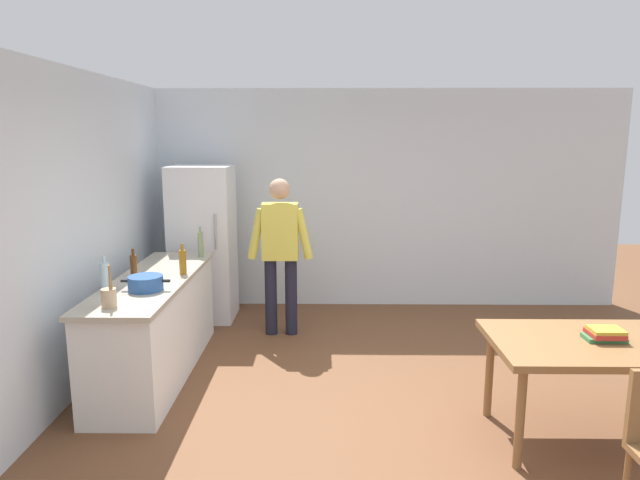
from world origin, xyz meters
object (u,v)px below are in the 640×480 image
object	(u,v)px
refrigerator	(203,243)
person	(280,246)
cooking_pot	(146,283)
bottle_water_clear	(105,277)
dining_table	(593,351)
bottle_vinegar_tall	(201,244)
utensil_jar	(109,297)
bottle_oil_amber	(183,262)
bottle_beer_brown	(134,266)
book_stack	(605,334)

from	to	relation	value
refrigerator	person	bearing A→B (deg)	-30.23
cooking_pot	bottle_water_clear	world-z (taller)	bottle_water_clear
dining_table	bottle_vinegar_tall	size ratio (longest dim) A/B	4.37
refrigerator	bottle_vinegar_tall	size ratio (longest dim) A/B	5.62
bottle_vinegar_tall	refrigerator	bearing A→B (deg)	100.62
person	utensil_jar	bearing A→B (deg)	-120.04
cooking_pot	bottle_oil_amber	size ratio (longest dim) A/B	1.43
utensil_jar	bottle_oil_amber	distance (m)	1.05
cooking_pot	bottle_oil_amber	xyz separation A→B (m)	(0.17, 0.55, 0.06)
utensil_jar	bottle_water_clear	xyz separation A→B (m)	(-0.19, 0.41, 0.05)
dining_table	utensil_jar	world-z (taller)	utensil_jar
utensil_jar	bottle_oil_amber	bearing A→B (deg)	73.92
person	cooking_pot	size ratio (longest dim) A/B	4.25
dining_table	bottle_oil_amber	xyz separation A→B (m)	(-3.16, 1.24, 0.34)
bottle_beer_brown	cooking_pot	bearing A→B (deg)	-60.44
bottle_oil_amber	bottle_water_clear	bearing A→B (deg)	-128.70
bottle_vinegar_tall	bottle_oil_amber	xyz separation A→B (m)	(-0.00, -0.73, -0.02)
cooking_pot	bottle_beer_brown	bearing A→B (deg)	119.56
bottle_water_clear	bottle_beer_brown	size ratio (longest dim) A/B	1.15
person	bottle_water_clear	xyz separation A→B (m)	(-1.29, -1.50, 0.05)
cooking_pot	book_stack	world-z (taller)	cooking_pot
person	utensil_jar	xyz separation A→B (m)	(-1.10, -1.91, 0.00)
utensil_jar	cooking_pot	bearing A→B (deg)	75.03
bottle_vinegar_tall	bottle_oil_amber	size ratio (longest dim) A/B	1.14
utensil_jar	book_stack	distance (m)	3.54
utensil_jar	bottle_beer_brown	distance (m)	0.89
cooking_pot	utensil_jar	size ratio (longest dim) A/B	1.25
bottle_beer_brown	book_stack	xyz separation A→B (m)	(3.65, -1.11, -0.21)
refrigerator	person	size ratio (longest dim) A/B	1.06
book_stack	person	bearing A→B (deg)	138.58
person	bottle_water_clear	bearing A→B (deg)	-130.74
cooking_pot	bottle_beer_brown	size ratio (longest dim) A/B	1.54
utensil_jar	bottle_water_clear	distance (m)	0.45
bottle_water_clear	bottle_oil_amber	distance (m)	0.76
dining_table	bottle_beer_brown	world-z (taller)	bottle_beer_brown
refrigerator	dining_table	world-z (taller)	refrigerator
cooking_pot	person	bearing A→B (deg)	55.91
bottle_water_clear	bottle_beer_brown	bearing A→B (deg)	81.35
utensil_jar	book_stack	bearing A→B (deg)	-3.78
bottle_water_clear	bottle_oil_amber	xyz separation A→B (m)	(0.48, 0.59, -0.01)
refrigerator	cooking_pot	bearing A→B (deg)	-90.89
book_stack	utensil_jar	bearing A→B (deg)	176.22
book_stack	cooking_pot	bearing A→B (deg)	168.53
refrigerator	cooking_pot	world-z (taller)	refrigerator
bottle_vinegar_tall	bottle_oil_amber	distance (m)	0.73
bottle_beer_brown	person	bearing A→B (deg)	40.19
refrigerator	person	xyz separation A→B (m)	(0.95, -0.55, 0.08)
utensil_jar	bottle_vinegar_tall	world-z (taller)	same
utensil_jar	dining_table	bearing A→B (deg)	-3.95
bottle_beer_brown	bottle_vinegar_tall	bearing A→B (deg)	64.71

